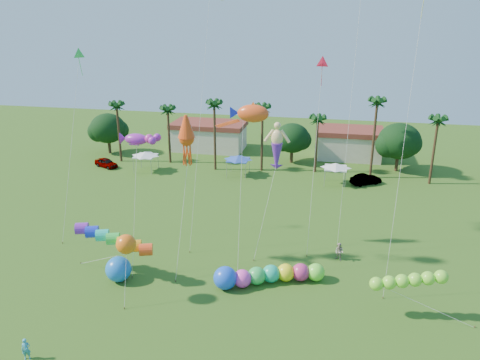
% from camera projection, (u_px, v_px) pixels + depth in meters
% --- Properties ---
extents(ground, '(160.00, 160.00, 0.00)m').
position_uv_depth(ground, '(211.00, 343.00, 33.65)').
color(ground, '#285116').
rests_on(ground, ground).
extents(tree_line, '(69.46, 8.91, 11.00)m').
position_uv_depth(tree_line, '(308.00, 139.00, 72.12)').
color(tree_line, '#3A2819').
rests_on(tree_line, ground).
extents(buildings_row, '(35.00, 7.00, 4.00)m').
position_uv_depth(buildings_row, '(271.00, 141.00, 79.72)').
color(buildings_row, beige).
rests_on(buildings_row, ground).
extents(tent_row, '(31.00, 4.00, 0.60)m').
position_uv_depth(tent_row, '(237.00, 159.00, 67.43)').
color(tent_row, white).
rests_on(tent_row, ground).
extents(car_a, '(4.42, 3.20, 1.40)m').
position_uv_depth(car_a, '(106.00, 163.00, 72.44)').
color(car_a, '#4C4C54').
rests_on(car_a, ground).
extents(car_b, '(4.49, 3.67, 1.44)m').
position_uv_depth(car_b, '(366.00, 179.00, 65.06)').
color(car_b, '#4C4C54').
rests_on(car_b, ground).
extents(spectator_a, '(0.69, 0.60, 1.59)m').
position_uv_depth(spectator_a, '(26.00, 349.00, 31.84)').
color(spectator_a, '#37A0C1').
rests_on(spectator_a, ground).
extents(spectator_b, '(1.10, 1.05, 1.78)m').
position_uv_depth(spectator_b, '(339.00, 252.00, 44.75)').
color(spectator_b, '#A7978B').
rests_on(spectator_b, ground).
extents(caterpillar_inflatable, '(9.66, 5.07, 2.03)m').
position_uv_depth(caterpillar_inflatable, '(265.00, 275.00, 40.81)').
color(caterpillar_inflatable, '#FF43CA').
rests_on(caterpillar_inflatable, ground).
extents(blue_ball, '(2.27, 2.27, 2.27)m').
position_uv_depth(blue_ball, '(118.00, 269.00, 41.22)').
color(blue_ball, blue).
rests_on(blue_ball, ground).
extents(rainbow_tube, '(9.64, 3.01, 3.84)m').
position_uv_depth(rainbow_tube, '(125.00, 247.00, 40.47)').
color(rainbow_tube, '#FB4A1B').
rests_on(rainbow_tube, ground).
extents(green_worm, '(10.35, 2.97, 3.46)m').
position_uv_depth(green_worm, '(376.00, 284.00, 35.85)').
color(green_worm, '#85F035').
rests_on(green_worm, ground).
extents(orange_ball_kite, '(1.89, 2.48, 5.85)m').
position_uv_depth(orange_ball_kite, '(126.00, 244.00, 37.25)').
color(orange_ball_kite, orange).
rests_on(orange_ball_kite, ground).
extents(merman_kite, '(2.35, 5.40, 12.20)m').
position_uv_depth(merman_kite, '(277.00, 149.00, 45.69)').
color(merman_kite, '#F5CE8B').
rests_on(merman_kite, ground).
extents(fish_kite, '(4.23, 4.91, 15.12)m').
position_uv_depth(fish_kite, '(253.00, 114.00, 40.44)').
color(fish_kite, '#F84E1B').
rests_on(fish_kite, ground).
extents(squid_kite, '(1.98, 5.88, 14.07)m').
position_uv_depth(squid_kite, '(187.00, 138.00, 41.92)').
color(squid_kite, '#E84412').
rests_on(squid_kite, ground).
extents(lobster_kite, '(4.10, 5.08, 12.63)m').
position_uv_depth(lobster_kite, '(136.00, 139.00, 41.43)').
color(lobster_kite, purple).
rests_on(lobster_kite, ground).
extents(delta_kite_red, '(1.32, 3.75, 18.80)m').
position_uv_depth(delta_kite_red, '(322.00, 66.00, 42.89)').
color(delta_kite_red, red).
rests_on(delta_kite_red, ground).
extents(delta_kite_green, '(2.08, 5.30, 19.27)m').
position_uv_depth(delta_kite_green, '(79.00, 57.00, 46.20)').
color(delta_kite_green, '#32D753').
rests_on(delta_kite_green, ground).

